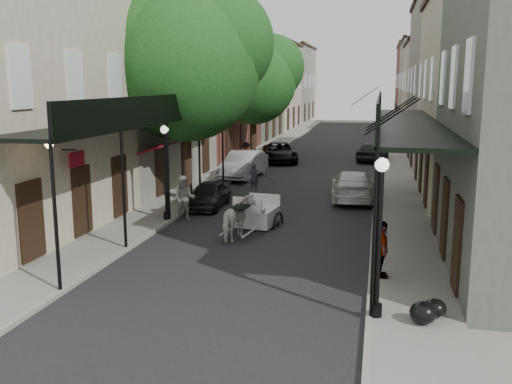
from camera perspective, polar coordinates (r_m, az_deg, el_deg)
The scene contains 24 objects.
ground at distance 16.24m, azimuth -2.86°, elevation -8.74°, with size 140.00×140.00×0.00m, color gray.
road at distance 35.41m, azimuth 5.58°, elevation 2.00°, with size 8.00×90.00×0.01m, color black.
sidewalk_left at distance 36.31m, azimuth -2.29°, elevation 2.35°, with size 2.20×90.00×0.12m, color gray.
sidewalk_right at distance 35.19m, azimuth 13.69°, elevation 1.77°, with size 2.20×90.00×0.12m, color gray.
building_row_left at distance 46.50m, azimuth -3.57°, elevation 10.63°, with size 5.00×80.00×10.50m, color beige.
building_row_right at distance 44.99m, azimuth 18.37°, elevation 10.10°, with size 5.00×80.00×10.50m, color gray.
gallery_left at distance 23.50m, azimuth -9.89°, elevation 7.32°, with size 2.20×18.05×4.88m.
gallery_right at distance 21.80m, azimuth 14.34°, elevation 6.88°, with size 2.20×18.05×4.88m.
tree_near at distance 26.27m, azimuth -6.16°, elevation 13.10°, with size 7.31×6.80×9.63m.
tree_far at distance 39.80m, azimuth 0.26°, elevation 11.46°, with size 6.45×6.00×8.61m.
lamppost_right_near at distance 13.20m, azimuth 12.20°, elevation -4.30°, with size 0.32×0.32×3.71m.
lamppost_left at distance 22.55m, azimuth -9.03°, elevation 2.08°, with size 0.32×0.32×3.71m.
lamppost_right_far at distance 32.93m, azimuth 12.35°, elevation 4.72°, with size 0.32×0.32×3.71m.
horse at distance 20.02m, azimuth -1.73°, elevation -2.68°, with size 0.82×1.79×1.51m, color silver.
carriage at distance 22.12m, azimuth 0.52°, elevation -0.76°, with size 1.73×2.38×2.53m.
pedestrian_walking at distance 22.90m, azimuth -7.19°, elevation -0.63°, with size 0.88×0.69×1.82m, color #A4A49B.
pedestrian_sidewalk_left at distance 36.20m, azimuth -0.99°, elevation 3.73°, with size 1.05×0.61×1.63m, color gray.
pedestrian_sidewalk_right at distance 16.18m, azimuth 12.47°, elevation -5.63°, with size 0.94×0.39×1.61m, color gray.
car_left_near at distance 25.21m, azimuth -4.74°, elevation -0.26°, with size 1.40×3.48×1.18m, color black.
car_left_mid at distance 32.98m, azimuth -1.25°, elevation 2.75°, with size 1.65×4.73×1.56m, color #A8A8AD.
car_left_far at distance 39.62m, azimuth 2.40°, elevation 3.97°, with size 2.25×4.88×1.36m, color black.
car_right_near at distance 27.12m, azimuth 9.66°, elevation 0.63°, with size 1.94×4.76×1.38m, color silver.
car_right_far at distance 40.89m, azimuth 11.59°, elevation 4.01°, with size 1.66×4.12×1.40m, color black.
trash_bags at distance 13.77m, azimuth 16.79°, elevation -11.32°, with size 0.86×1.01×0.51m.
Camera 1 is at (4.02, -14.76, 5.46)m, focal length 40.00 mm.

